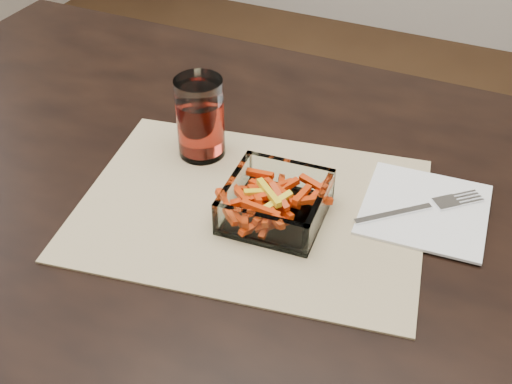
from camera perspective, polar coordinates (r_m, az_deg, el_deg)
dining_table at (r=0.89m, az=4.44°, el=-7.26°), size 1.60×0.90×0.75m
placemat at (r=0.85m, az=-0.40°, el=-1.40°), size 0.50×0.40×0.00m
glass_bowl at (r=0.82m, az=1.75°, el=-1.06°), size 0.13×0.13×0.05m
tumbler at (r=0.92m, az=-4.97°, el=6.37°), size 0.07×0.07×0.12m
napkin at (r=0.87m, az=14.78°, el=-1.48°), size 0.17×0.17×0.00m
fork at (r=0.87m, az=14.67°, el=-1.33°), size 0.15×0.13×0.00m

